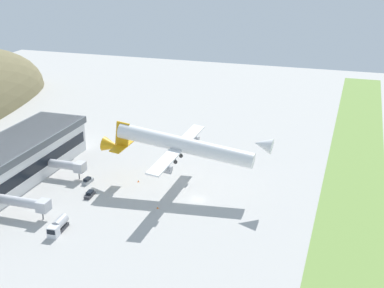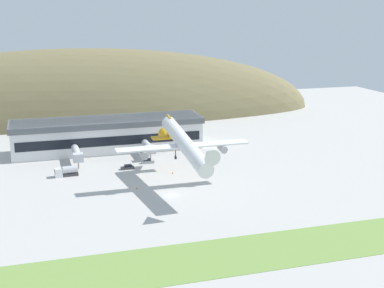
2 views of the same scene
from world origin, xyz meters
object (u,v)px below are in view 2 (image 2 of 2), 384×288
at_px(jetway_0, 77,154).
at_px(traffic_cone_0, 173,173).
at_px(traffic_cone_1, 137,188).
at_px(cargo_airplane, 184,144).
at_px(service_car_0, 128,167).
at_px(service_car_1, 148,161).
at_px(fuel_truck, 67,171).
at_px(terminal_building, 108,132).
at_px(jetway_1, 148,147).

height_order(jetway_0, traffic_cone_0, jetway_0).
bearing_deg(traffic_cone_1, traffic_cone_0, 39.52).
xyz_separation_m(cargo_airplane, service_car_0, (-13.26, 22.95, -12.62)).
bearing_deg(traffic_cone_1, service_car_1, 70.89).
bearing_deg(traffic_cone_1, jetway_0, 115.47).
relative_size(service_car_1, fuel_truck, 0.59).
bearing_deg(service_car_0, traffic_cone_1, -92.76).
height_order(fuel_truck, traffic_cone_1, fuel_truck).
distance_m(cargo_airplane, service_car_0, 29.36).
relative_size(terminal_building, fuel_truck, 9.46).
relative_size(jetway_1, service_car_1, 2.67).
height_order(service_car_0, fuel_truck, fuel_truck).
height_order(jetway_1, cargo_airplane, cargo_airplane).
height_order(terminal_building, service_car_0, terminal_building).
bearing_deg(fuel_truck, traffic_cone_0, -12.13).
bearing_deg(traffic_cone_0, cargo_airplane, -89.83).
bearing_deg(fuel_truck, jetway_0, 69.97).
xyz_separation_m(traffic_cone_0, traffic_cone_1, (-14.23, -11.74, 0.00)).
distance_m(jetway_0, service_car_1, 24.46).
height_order(service_car_1, traffic_cone_0, service_car_1).
bearing_deg(service_car_1, jetway_1, 75.22).
relative_size(cargo_airplane, traffic_cone_0, 87.83).
bearing_deg(service_car_0, jetway_1, 50.56).
relative_size(jetway_1, cargo_airplane, 0.23).
height_order(jetway_1, fuel_truck, jetway_1).
xyz_separation_m(jetway_0, cargo_airplane, (29.01, -32.95, 9.26)).
bearing_deg(terminal_building, service_car_1, -64.44).
relative_size(cargo_airplane, service_car_1, 11.49).
distance_m(jetway_1, traffic_cone_1, 34.77).
distance_m(jetway_1, traffic_cone_0, 21.70).
bearing_deg(cargo_airplane, jetway_1, 95.69).
relative_size(jetway_0, service_car_0, 3.43).
bearing_deg(traffic_cone_1, jetway_1, 71.80).
bearing_deg(service_car_1, jetway_0, 167.83).
xyz_separation_m(jetway_0, fuel_truck, (-4.39, -12.03, -2.43)).
distance_m(jetway_0, jetway_1, 25.61).
bearing_deg(fuel_truck, service_car_1, 13.85).
distance_m(jetway_0, fuel_truck, 13.03).
bearing_deg(service_car_1, traffic_cone_1, -109.11).
distance_m(service_car_0, traffic_cone_0, 16.11).
height_order(terminal_building, traffic_cone_0, terminal_building).
height_order(terminal_building, cargo_airplane, cargo_airplane).
distance_m(terminal_building, cargo_airplane, 52.60).
height_order(jetway_1, service_car_0, jetway_1).
xyz_separation_m(jetway_1, service_car_0, (-9.79, -11.90, -3.35)).
xyz_separation_m(terminal_building, jetway_0, (-13.20, -16.82, -2.89)).
distance_m(jetway_1, service_car_1, 7.96).
bearing_deg(jetway_1, service_car_1, -104.78).
xyz_separation_m(jetway_0, service_car_1, (23.69, -5.11, -3.29)).
xyz_separation_m(service_car_1, traffic_cone_0, (5.28, -14.09, -0.42)).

